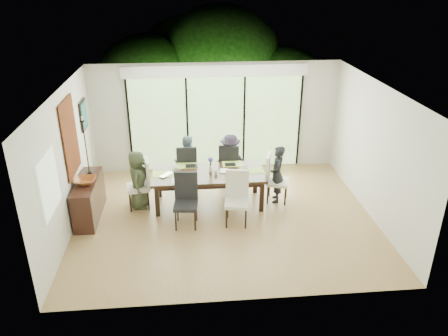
{
  "coord_description": "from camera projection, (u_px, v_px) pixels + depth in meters",
  "views": [
    {
      "loc": [
        -0.73,
        -7.75,
        4.64
      ],
      "look_at": [
        0.0,
        0.25,
        1.0
      ],
      "focal_mm": 35.0,
      "sensor_mm": 36.0,
      "label": 1
    }
  ],
  "objects": [
    {
      "name": "side_window",
      "position": [
        49.0,
        184.0,
        7.05
      ],
      "size": [
        0.02,
        0.9,
        1.0
      ],
      "primitive_type": "cube",
      "color": "#8CAD7F",
      "rests_on": "wall_left"
    },
    {
      "name": "table_leg_fl",
      "position": [
        157.0,
        201.0,
        8.92
      ],
      "size": [
        0.09,
        0.09,
        0.68
      ],
      "primitive_type": "cube",
      "color": "black",
      "rests_on": "floor"
    },
    {
      "name": "tapestry",
      "position": [
        70.0,
        138.0,
        8.42
      ],
      "size": [
        0.02,
        1.0,
        1.5
      ],
      "primitive_type": "cube",
      "color": "maroon",
      "rests_on": "wall_left"
    },
    {
      "name": "wall_front",
      "position": [
        242.0,
        226.0,
        6.17
      ],
      "size": [
        6.0,
        0.02,
        2.7
      ],
      "primitive_type": "cube",
      "color": "beige",
      "rests_on": "floor"
    },
    {
      "name": "tablet_far_r",
      "position": [
        230.0,
        165.0,
        9.58
      ],
      "size": [
        0.24,
        0.17,
        0.01
      ],
      "primitive_type": "cube",
      "color": "black",
      "rests_on": "table_top"
    },
    {
      "name": "placemat_left",
      "position": [
        163.0,
        174.0,
        9.15
      ],
      "size": [
        0.44,
        0.32,
        0.01
      ],
      "primitive_type": "cube",
      "color": "#98B741",
      "rests_on": "table_top"
    },
    {
      "name": "table_top",
      "position": [
        209.0,
        174.0,
        9.24
      ],
      "size": [
        2.37,
        1.09,
        0.06
      ],
      "primitive_type": "cube",
      "color": "black",
      "rests_on": "floor"
    },
    {
      "name": "person_far_right",
      "position": [
        230.0,
        161.0,
        10.07
      ],
      "size": [
        0.61,
        0.4,
        1.28
      ],
      "primitive_type": "imported",
      "rotation": [
        0.0,
        0.0,
        3.1
      ],
      "color": "#241E2D",
      "rests_on": "floor"
    },
    {
      "name": "floor",
      "position": [
        225.0,
        217.0,
        9.0
      ],
      "size": [
        6.0,
        5.0,
        0.01
      ],
      "primitive_type": "cube",
      "color": "brown",
      "rests_on": "ground"
    },
    {
      "name": "glass_doors",
      "position": [
        216.0,
        124.0,
        10.75
      ],
      "size": [
        4.2,
        0.02,
        2.3
      ],
      "primitive_type": "cube",
      "color": "#598C3F",
      "rests_on": "wall_back"
    },
    {
      "name": "cup_b",
      "position": [
        216.0,
        172.0,
        9.13
      ],
      "size": [
        0.14,
        0.14,
        0.09
      ],
      "primitive_type": "imported",
      "rotation": [
        0.0,
        0.0,
        2.5
      ],
      "color": "white",
      "rests_on": "table_top"
    },
    {
      "name": "blinds_header",
      "position": [
        215.0,
        71.0,
        10.2
      ],
      "size": [
        4.4,
        0.06,
        0.28
      ],
      "primitive_type": "cube",
      "color": "white",
      "rests_on": "wall_back"
    },
    {
      "name": "art_canvas",
      "position": [
        84.0,
        115.0,
        9.58
      ],
      "size": [
        0.01,
        0.45,
        0.55
      ],
      "primitive_type": "cube",
      "color": "#19534F",
      "rests_on": "wall_left"
    },
    {
      "name": "chair_far_left",
      "position": [
        187.0,
        166.0,
        10.05
      ],
      "size": [
        0.46,
        0.46,
        1.09
      ],
      "primitive_type": null,
      "rotation": [
        0.0,
        0.0,
        3.14
      ],
      "color": "black",
      "rests_on": "floor"
    },
    {
      "name": "foliage_right",
      "position": [
        282.0,
        93.0,
        13.2
      ],
      "size": [
        2.8,
        2.8,
        2.8
      ],
      "primitive_type": "sphere",
      "color": "#14380F",
      "rests_on": "ground"
    },
    {
      "name": "platter_base",
      "position": [
        182.0,
        179.0,
        8.9
      ],
      "size": [
        0.26,
        0.26,
        0.02
      ],
      "primitive_type": "cube",
      "color": "white",
      "rests_on": "table_top"
    },
    {
      "name": "person_right_end",
      "position": [
        277.0,
        174.0,
        9.39
      ],
      "size": [
        0.46,
        0.64,
        1.28
      ],
      "primitive_type": "imported",
      "rotation": [
        0.0,
        0.0,
        -1.72
      ],
      "color": "black",
      "rests_on": "floor"
    },
    {
      "name": "candlestick_base",
      "position": [
        89.0,
        173.0,
        9.02
      ],
      "size": [
        0.09,
        0.09,
        0.04
      ],
      "primitive_type": "cylinder",
      "color": "black",
      "rests_on": "sideboard"
    },
    {
      "name": "mullion_d",
      "position": [
        299.0,
        121.0,
        10.91
      ],
      "size": [
        0.05,
        0.04,
        2.3
      ],
      "primitive_type": "cube",
      "color": "black",
      "rests_on": "wall_back"
    },
    {
      "name": "mullion_c",
      "position": [
        244.0,
        123.0,
        10.8
      ],
      "size": [
        0.05,
        0.04,
        2.3
      ],
      "primitive_type": "cube",
      "color": "black",
      "rests_on": "wall_back"
    },
    {
      "name": "placemat_paper",
      "position": [
        182.0,
        180.0,
        8.91
      ],
      "size": [
        0.44,
        0.32,
        0.01
      ],
      "primitive_type": "cube",
      "color": "white",
      "rests_on": "table_top"
    },
    {
      "name": "book",
      "position": [
        220.0,
        171.0,
        9.29
      ],
      "size": [
        0.2,
        0.25,
        0.02
      ],
      "primitive_type": "imported",
      "rotation": [
        0.0,
        0.0,
        -0.2
      ],
      "color": "white",
      "rests_on": "table_top"
    },
    {
      "name": "sideboard",
      "position": [
        89.0,
        199.0,
        8.87
      ],
      "size": [
        0.4,
        1.43,
        0.81
      ],
      "primitive_type": "cube",
      "color": "black",
      "rests_on": "floor"
    },
    {
      "name": "laptop",
      "position": [
        168.0,
        176.0,
        9.06
      ],
      "size": [
        0.37,
        0.38,
        0.03
      ],
      "primitive_type": "imported",
      "rotation": [
        0.0,
        0.0,
        0.87
      ],
      "color": "silver",
      "rests_on": "table_top"
    },
    {
      "name": "chair_right_end",
      "position": [
        278.0,
        178.0,
        9.44
      ],
      "size": [
        0.56,
        0.56,
        1.09
      ],
      "primitive_type": null,
      "rotation": [
        0.0,
        0.0,
        1.29
      ],
      "color": "white",
      "rests_on": "floor"
    },
    {
      "name": "chair_far_right",
      "position": [
        230.0,
        164.0,
        10.13
      ],
      "size": [
        0.55,
        0.55,
        1.09
      ],
      "primitive_type": null,
      "rotation": [
        0.0,
        0.0,
        2.89
      ],
      "color": "black",
      "rests_on": "floor"
    },
    {
      "name": "hyacinth_blooms",
      "position": [
        211.0,
        159.0,
        9.16
      ],
      "size": [
        0.11,
        0.11,
        0.11
      ],
      "primitive_type": "sphere",
      "color": "#5449B8",
      "rests_on": "table_top"
    },
    {
      "name": "table_leg_bl",
      "position": [
        159.0,
        183.0,
        9.7
      ],
      "size": [
        0.09,
        0.09,
        0.68
      ],
      "primitive_type": "cube",
      "color": "black",
      "rests_on": "floor"
    },
    {
      "name": "wall_right",
      "position": [
        375.0,
        152.0,
        8.69
      ],
      "size": [
        0.02,
        5.0,
        2.7
      ],
      "primitive_type": "cube",
      "color": "silver",
      "rests_on": "floor"
    },
    {
      "name": "foliage_far",
      "position": [
        188.0,
        72.0,
        14.18
      ],
      "size": [
        3.6,
        3.6,
        3.6
      ],
      "primitive_type": "sphere",
      "color": "#14380F",
      "rests_on": "ground"
    },
    {
      "name": "placemat_right",
      "position": [
        253.0,
        171.0,
        9.31
      ],
      "size": [
        0.44,
        0.32,
        0.01
      ],
      "primitive_type": "cube",
      "color": "#74A139",
      "rests_on": "table_top"
    },
    {
      "name": "candle",
      "position": [
        82.0,
        119.0,
        8.53
      ],
      "size": [
        0.03,
        0.03,
        0.09
      ],
      "primitive_type": "cylinder",
      "color": "silver",
      "rests_on": "sideboard"
    },
    {
      "name": "deck",
      "position": [
        214.0,
        156.0,
        12.11
      ],
      "size": [
        6.0,
        1.8,
        0.1
      ],
      "primitive_type": "cube",
      "color": "brown",
      "rests_on": "ground"
    },
    {
      "name": "cup_a",
      "position": [
        175.0,
        169.0,
        9.29
      ],
      "size": [
        0.15,
        0.15,
        0.09
      ],
      "primitive_type": "imported",
      "rotation": [
        0.0,
        0.0,
        0.27
      ],
      "color": "white",
      "rests_on": "table_top"
    },
    {
      "name": "hyacinth_stems",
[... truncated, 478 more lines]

